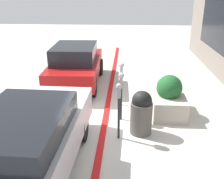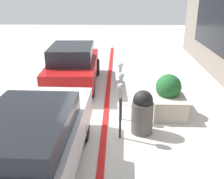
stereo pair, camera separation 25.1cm
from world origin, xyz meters
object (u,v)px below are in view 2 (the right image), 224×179
parking_meter_second (121,87)px  parked_car_middle (73,65)px  trash_bin (142,112)px  planter_box (168,98)px  parking_meter_middle (120,74)px  parking_meter_nearest (120,99)px  parked_car_front (30,144)px

parking_meter_second → parked_car_middle: (2.87, 1.84, -0.18)m
parking_meter_second → trash_bin: (-0.72, -0.56, -0.41)m
parking_meter_second → trash_bin: size_ratio=1.21×
parked_car_middle → trash_bin: 4.32m
planter_box → trash_bin: size_ratio=1.21×
parking_meter_second → planter_box: parking_meter_second is taller
parking_meter_second → planter_box: 1.59m
parking_meter_second → parked_car_middle: parked_car_middle is taller
planter_box → trash_bin: 1.47m
parking_meter_middle → planter_box: (-0.57, -1.45, -0.58)m
parking_meter_nearest → trash_bin: parking_meter_nearest is taller
parking_meter_second → planter_box: (0.46, -1.43, -0.52)m
parked_car_front → planter_box: bearing=-44.5°
parking_meter_nearest → parking_meter_middle: 2.05m
parking_meter_nearest → parking_meter_second: parking_meter_nearest is taller
planter_box → parked_car_front: parked_car_front is taller
parking_meter_middle → parking_meter_second: bearing=-179.1°
planter_box → parked_car_middle: 4.08m
parking_meter_nearest → parked_car_middle: (3.89, 1.81, -0.27)m
parking_meter_middle → parked_car_front: bearing=154.1°
parking_meter_second → parking_meter_middle: (1.03, 0.02, 0.06)m
parked_car_front → parking_meter_middle: bearing=-24.2°
trash_bin → planter_box: bearing=-36.7°
parking_meter_nearest → parking_meter_second: bearing=-1.7°
parking_meter_nearest → parked_car_middle: 4.30m
parking_meter_second → parking_meter_middle: size_ratio=1.00×
planter_box → parked_car_middle: (2.41, 3.28, 0.34)m
parking_meter_nearest → parked_car_middle: parked_car_middle is taller
parked_car_front → parking_meter_second: bearing=-32.5°
trash_bin → parking_meter_middle: bearing=18.1°
parked_car_middle → trash_bin: bearing=-148.0°
planter_box → parking_meter_second: bearing=107.7°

